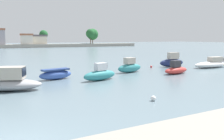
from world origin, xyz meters
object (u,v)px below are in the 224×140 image
at_px(moored_boat_6, 176,69).
at_px(moored_boat_8, 211,64).
at_px(moored_boat_2, 7,82).
at_px(moored_boat_4, 100,74).
at_px(moored_boat_7, 172,61).
at_px(moored_boat_5, 130,67).
at_px(moored_boat_3, 56,74).
at_px(mooring_buoy_3, 153,98).
at_px(moored_boat_9, 221,61).
at_px(mooring_buoy_2, 151,67).

xyz_separation_m(moored_boat_6, moored_boat_8, (7.93, 1.97, 0.01)).
xyz_separation_m(moored_boat_2, moored_boat_4, (7.88, 0.72, -0.06)).
bearing_deg(moored_boat_7, moored_boat_5, -160.78).
height_order(moored_boat_3, moored_boat_5, moored_boat_5).
bearing_deg(mooring_buoy_3, moored_boat_8, 29.77).
relative_size(moored_boat_9, mooring_buoy_3, 13.23).
height_order(moored_boat_4, moored_boat_8, moored_boat_4).
distance_m(moored_boat_5, moored_boat_8, 11.89).
bearing_deg(moored_boat_7, moored_boat_4, -153.69).
distance_m(moored_boat_3, moored_boat_7, 16.77).
xyz_separation_m(moored_boat_4, mooring_buoy_3, (-0.08, -8.06, -0.39)).
relative_size(moored_boat_4, moored_boat_7, 0.99).
xyz_separation_m(moored_boat_3, moored_boat_7, (16.57, 2.55, 0.23)).
relative_size(moored_boat_6, mooring_buoy_2, 11.94).
bearing_deg(moored_boat_5, moored_boat_8, -18.81).
height_order(moored_boat_8, mooring_buoy_2, moored_boat_8).
relative_size(moored_boat_2, moored_boat_7, 1.45).
relative_size(moored_boat_3, moored_boat_4, 0.89).
xyz_separation_m(moored_boat_3, moored_boat_5, (8.61, 0.66, 0.14)).
bearing_deg(moored_boat_6, moored_boat_4, 169.94).
bearing_deg(moored_boat_3, moored_boat_7, -2.15).
xyz_separation_m(moored_boat_5, moored_boat_9, (16.72, 0.88, -0.18)).
relative_size(moored_boat_4, moored_boat_8, 0.70).
bearing_deg(mooring_buoy_3, moored_boat_4, 89.45).
bearing_deg(mooring_buoy_3, moored_boat_3, 108.44).
distance_m(moored_boat_6, mooring_buoy_3, 11.91).
bearing_deg(moored_boat_5, moored_boat_3, 171.96).
xyz_separation_m(moored_boat_3, moored_boat_9, (25.33, 1.54, -0.03)).
relative_size(moored_boat_5, moored_boat_8, 0.67).
bearing_deg(moored_boat_7, mooring_buoy_3, -129.57).
relative_size(moored_boat_8, mooring_buoy_3, 16.27).
bearing_deg(moored_boat_8, moored_boat_9, 27.29).
bearing_deg(moored_boat_4, moored_boat_9, -3.81).
xyz_separation_m(moored_boat_4, moored_boat_6, (8.97, -0.32, -0.06)).
bearing_deg(moored_boat_8, moored_boat_5, 176.76).
height_order(moored_boat_2, moored_boat_9, moored_boat_2).
bearing_deg(moored_boat_9, moored_boat_4, -174.87).
height_order(moored_boat_8, mooring_buoy_3, moored_boat_8).
relative_size(moored_boat_4, mooring_buoy_3, 11.42).
height_order(moored_boat_3, moored_boat_8, moored_boat_8).
bearing_deg(moored_boat_4, mooring_buoy_3, -104.37).
xyz_separation_m(moored_boat_3, moored_boat_4, (3.53, -2.31, 0.07)).
distance_m(mooring_buoy_2, mooring_buoy_3, 16.52).
bearing_deg(mooring_buoy_2, moored_boat_2, -161.54).
distance_m(moored_boat_2, moored_boat_5, 13.47).
xyz_separation_m(moored_boat_3, moored_boat_6, (12.50, -2.63, 0.01)).
distance_m(moored_boat_3, mooring_buoy_3, 10.93).
relative_size(moored_boat_4, moored_boat_5, 1.04).
height_order(moored_boat_6, moored_boat_8, moored_boat_6).
distance_m(moored_boat_3, moored_boat_5, 8.64).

